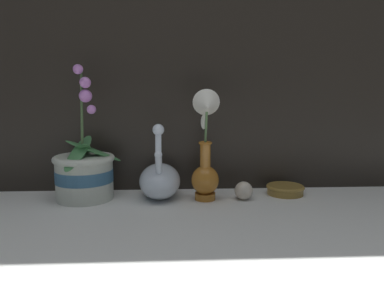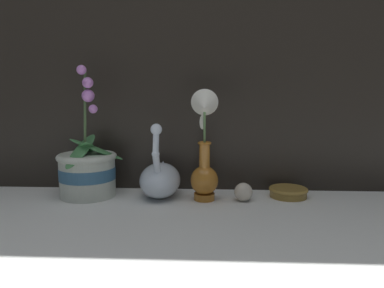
# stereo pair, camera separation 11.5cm
# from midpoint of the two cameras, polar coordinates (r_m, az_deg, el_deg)

# --- Properties ---
(ground_plane) EXTENTS (2.80, 2.80, 0.00)m
(ground_plane) POSITION_cam_midpoint_polar(r_m,az_deg,el_deg) (1.09, -4.48, -9.64)
(ground_plane) COLOR silver
(window_backdrop) EXTENTS (2.80, 0.03, 1.20)m
(window_backdrop) POSITION_cam_midpoint_polar(r_m,az_deg,el_deg) (1.28, -4.52, 20.14)
(window_backdrop) COLOR black
(window_backdrop) RESTS_ON ground_plane
(orchid_potted_plant) EXTENTS (0.21, 0.22, 0.41)m
(orchid_potted_plant) POSITION_cam_midpoint_polar(r_m,az_deg,el_deg) (1.21, -18.73, -4.07)
(orchid_potted_plant) COLOR beige
(orchid_potted_plant) RESTS_ON ground_plane
(swan_figurine) EXTENTS (0.13, 0.21, 0.24)m
(swan_figurine) POSITION_cam_midpoint_polar(r_m,az_deg,el_deg) (1.18, -7.73, -5.32)
(swan_figurine) COLOR silver
(swan_figurine) RESTS_ON ground_plane
(blue_vase) EXTENTS (0.08, 0.13, 0.34)m
(blue_vase) POSITION_cam_midpoint_polar(r_m,az_deg,el_deg) (1.12, -0.85, -2.02)
(blue_vase) COLOR #B26B23
(blue_vase) RESTS_ON ground_plane
(glass_sphere) EXTENTS (0.06, 0.06, 0.06)m
(glass_sphere) POSITION_cam_midpoint_polar(r_m,az_deg,el_deg) (1.16, 5.06, -7.12)
(glass_sphere) COLOR beige
(glass_sphere) RESTS_ON ground_plane
(amber_dish) EXTENTS (0.12, 0.12, 0.03)m
(amber_dish) POSITION_cam_midpoint_polar(r_m,az_deg,el_deg) (1.24, 11.45, -6.76)
(amber_dish) COLOR olive
(amber_dish) RESTS_ON ground_plane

